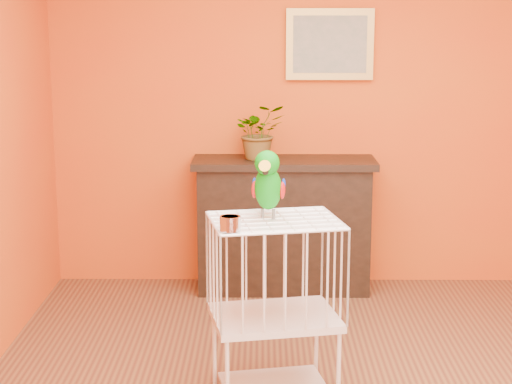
{
  "coord_description": "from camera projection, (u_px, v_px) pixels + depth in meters",
  "views": [
    {
      "loc": [
        -0.47,
        -3.91,
        1.97
      ],
      "look_at": [
        -0.51,
        0.22,
        1.1
      ],
      "focal_mm": 60.0,
      "sensor_mm": 36.0,
      "label": 1
    }
  ],
  "objects": [
    {
      "name": "room_shell",
      "position": [
        366.0,
        99.0,
        3.91
      ],
      "size": [
        4.5,
        4.5,
        4.5
      ],
      "color": "#C95612",
      "rests_on": "ground"
    },
    {
      "name": "console_cabinet",
      "position": [
        283.0,
        225.0,
        6.12
      ],
      "size": [
        1.29,
        0.46,
        0.96
      ],
      "color": "black",
      "rests_on": "ground"
    },
    {
      "name": "potted_plant",
      "position": [
        259.0,
        139.0,
        5.95
      ],
      "size": [
        0.44,
        0.47,
        0.3
      ],
      "primitive_type": "imported",
      "rotation": [
        0.0,
        0.0,
        0.28
      ],
      "color": "#26722D",
      "rests_on": "console_cabinet"
    },
    {
      "name": "framed_picture",
      "position": [
        330.0,
        44.0,
        6.04
      ],
      "size": [
        0.62,
        0.04,
        0.5
      ],
      "color": "#BA9342",
      "rests_on": "room_shell"
    },
    {
      "name": "birdcage",
      "position": [
        275.0,
        308.0,
        4.34
      ],
      "size": [
        0.7,
        0.59,
        0.96
      ],
      "rotation": [
        0.0,
        0.0,
        0.2
      ],
      "color": "silver",
      "rests_on": "ground"
    },
    {
      "name": "feed_cup",
      "position": [
        230.0,
        223.0,
        4.0
      ],
      "size": [
        0.1,
        0.1,
        0.07
      ],
      "primitive_type": "cylinder",
      "color": "silver",
      "rests_on": "birdcage"
    },
    {
      "name": "parrot",
      "position": [
        268.0,
        183.0,
        4.24
      ],
      "size": [
        0.18,
        0.32,
        0.35
      ],
      "rotation": [
        0.0,
        0.0,
        -0.14
      ],
      "color": "#59544C",
      "rests_on": "birdcage"
    }
  ]
}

